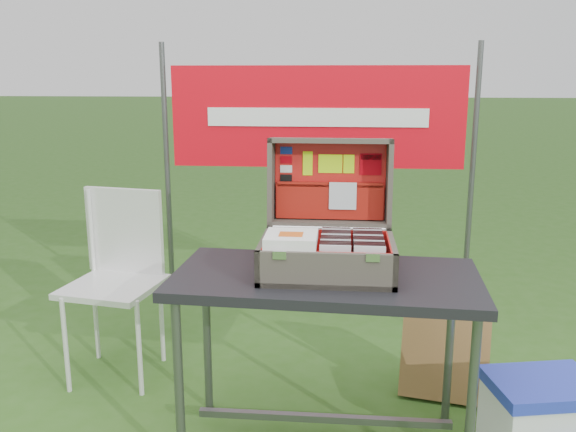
# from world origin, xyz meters

# --- Properties ---
(table) EXTENTS (1.24, 0.67, 0.76)m
(table) POSITION_xyz_m (0.09, 0.04, 0.38)
(table) COLOR black
(table) RESTS_ON ground
(table_top) EXTENTS (1.24, 0.67, 0.04)m
(table_top) POSITION_xyz_m (0.09, 0.04, 0.74)
(table_top) COLOR black
(table_top) RESTS_ON ground
(table_leg_fl) EXTENTS (0.04, 0.04, 0.72)m
(table_leg_fl) POSITION_xyz_m (-0.46, -0.20, 0.36)
(table_leg_fl) COLOR #59595B
(table_leg_fl) RESTS_ON ground
(table_leg_fr) EXTENTS (0.04, 0.04, 0.72)m
(table_leg_fr) POSITION_xyz_m (0.63, -0.20, 0.36)
(table_leg_fr) COLOR #59595B
(table_leg_fr) RESTS_ON ground
(table_leg_bl) EXTENTS (0.04, 0.04, 0.72)m
(table_leg_bl) POSITION_xyz_m (-0.46, 0.28, 0.36)
(table_leg_bl) COLOR #59595B
(table_leg_bl) RESTS_ON ground
(table_leg_br) EXTENTS (0.04, 0.04, 0.72)m
(table_leg_br) POSITION_xyz_m (0.63, 0.28, 0.36)
(table_leg_br) COLOR #59595B
(table_leg_br) RESTS_ON ground
(table_brace) EXTENTS (1.06, 0.03, 0.03)m
(table_brace) POSITION_xyz_m (0.09, 0.04, 0.12)
(table_brace) COLOR #59595B
(table_brace) RESTS_ON ground
(suitcase) EXTENTS (0.52, 0.53, 0.51)m
(suitcase) POSITION_xyz_m (0.09, 0.10, 1.01)
(suitcase) COLOR brown
(suitcase) RESTS_ON table
(suitcase_base_bottom) EXTENTS (0.52, 0.37, 0.02)m
(suitcase_base_bottom) POSITION_xyz_m (0.09, 0.04, 0.77)
(suitcase_base_bottom) COLOR brown
(suitcase_base_bottom) RESTS_ON table_top
(suitcase_base_wall_front) EXTENTS (0.52, 0.02, 0.14)m
(suitcase_base_wall_front) POSITION_xyz_m (0.09, -0.13, 0.83)
(suitcase_base_wall_front) COLOR brown
(suitcase_base_wall_front) RESTS_ON table_top
(suitcase_base_wall_back) EXTENTS (0.52, 0.02, 0.14)m
(suitcase_base_wall_back) POSITION_xyz_m (0.09, 0.22, 0.83)
(suitcase_base_wall_back) COLOR brown
(suitcase_base_wall_back) RESTS_ON table_top
(suitcase_base_wall_left) EXTENTS (0.02, 0.37, 0.14)m
(suitcase_base_wall_left) POSITION_xyz_m (-0.16, 0.04, 0.83)
(suitcase_base_wall_left) COLOR brown
(suitcase_base_wall_left) RESTS_ON table_top
(suitcase_base_wall_right) EXTENTS (0.02, 0.37, 0.14)m
(suitcase_base_wall_right) POSITION_xyz_m (0.35, 0.04, 0.83)
(suitcase_base_wall_right) COLOR brown
(suitcase_base_wall_right) RESTS_ON table_top
(suitcase_liner_floor) EXTENTS (0.48, 0.33, 0.01)m
(suitcase_liner_floor) POSITION_xyz_m (0.09, 0.04, 0.78)
(suitcase_liner_floor) COLOR red
(suitcase_liner_floor) RESTS_ON suitcase_base_bottom
(suitcase_latch_left) EXTENTS (0.05, 0.01, 0.03)m
(suitcase_latch_left) POSITION_xyz_m (-0.08, -0.14, 0.89)
(suitcase_latch_left) COLOR silver
(suitcase_latch_left) RESTS_ON suitcase_base_wall_front
(suitcase_latch_right) EXTENTS (0.05, 0.01, 0.03)m
(suitcase_latch_right) POSITION_xyz_m (0.26, -0.14, 0.89)
(suitcase_latch_right) COLOR silver
(suitcase_latch_right) RESTS_ON suitcase_base_wall_front
(suitcase_hinge) EXTENTS (0.47, 0.02, 0.02)m
(suitcase_hinge) POSITION_xyz_m (0.09, 0.23, 0.90)
(suitcase_hinge) COLOR silver
(suitcase_hinge) RESTS_ON suitcase_base_wall_back
(suitcase_lid_back) EXTENTS (0.52, 0.05, 0.38)m
(suitcase_lid_back) POSITION_xyz_m (0.09, 0.38, 1.07)
(suitcase_lid_back) COLOR brown
(suitcase_lid_back) RESTS_ON suitcase_base_wall_back
(suitcase_lid_rim_far) EXTENTS (0.52, 0.14, 0.03)m
(suitcase_lid_rim_far) POSITION_xyz_m (0.09, 0.33, 1.25)
(suitcase_lid_rim_far) COLOR brown
(suitcase_lid_rim_far) RESTS_ON suitcase_lid_back
(suitcase_lid_rim_near) EXTENTS (0.52, 0.14, 0.03)m
(suitcase_lid_rim_near) POSITION_xyz_m (0.09, 0.30, 0.90)
(suitcase_lid_rim_near) COLOR brown
(suitcase_lid_rim_near) RESTS_ON suitcase_lid_back
(suitcase_lid_rim_left) EXTENTS (0.02, 0.17, 0.38)m
(suitcase_lid_rim_left) POSITION_xyz_m (-0.16, 0.32, 1.08)
(suitcase_lid_rim_left) COLOR brown
(suitcase_lid_rim_left) RESTS_ON suitcase_lid_back
(suitcase_lid_rim_right) EXTENTS (0.02, 0.17, 0.38)m
(suitcase_lid_rim_right) POSITION_xyz_m (0.35, 0.32, 1.08)
(suitcase_lid_rim_right) COLOR brown
(suitcase_lid_rim_right) RESTS_ON suitcase_lid_back
(suitcase_lid_liner) EXTENTS (0.48, 0.03, 0.33)m
(suitcase_lid_liner) POSITION_xyz_m (0.09, 0.36, 1.07)
(suitcase_lid_liner) COLOR red
(suitcase_lid_liner) RESTS_ON suitcase_lid_back
(suitcase_liner_wall_front) EXTENTS (0.48, 0.01, 0.12)m
(suitcase_liner_wall_front) POSITION_xyz_m (0.09, -0.12, 0.84)
(suitcase_liner_wall_front) COLOR red
(suitcase_liner_wall_front) RESTS_ON suitcase_base_bottom
(suitcase_liner_wall_back) EXTENTS (0.48, 0.01, 0.12)m
(suitcase_liner_wall_back) POSITION_xyz_m (0.09, 0.21, 0.84)
(suitcase_liner_wall_back) COLOR red
(suitcase_liner_wall_back) RESTS_ON suitcase_base_bottom
(suitcase_liner_wall_left) EXTENTS (0.01, 0.33, 0.12)m
(suitcase_liner_wall_left) POSITION_xyz_m (-0.15, 0.04, 0.84)
(suitcase_liner_wall_left) COLOR red
(suitcase_liner_wall_left) RESTS_ON suitcase_base_bottom
(suitcase_liner_wall_right) EXTENTS (0.01, 0.33, 0.12)m
(suitcase_liner_wall_right) POSITION_xyz_m (0.33, 0.04, 0.84)
(suitcase_liner_wall_right) COLOR red
(suitcase_liner_wall_right) RESTS_ON suitcase_base_bottom
(suitcase_lid_pocket) EXTENTS (0.46, 0.04, 0.15)m
(suitcase_lid_pocket) POSITION_xyz_m (0.09, 0.34, 0.99)
(suitcase_lid_pocket) COLOR maroon
(suitcase_lid_pocket) RESTS_ON suitcase_lid_liner
(suitcase_pocket_edge) EXTENTS (0.45, 0.02, 0.02)m
(suitcase_pocket_edge) POSITION_xyz_m (0.09, 0.34, 1.06)
(suitcase_pocket_edge) COLOR maroon
(suitcase_pocket_edge) RESTS_ON suitcase_lid_pocket
(suitcase_pocket_cd) EXTENTS (0.12, 0.02, 0.12)m
(suitcase_pocket_cd) POSITION_xyz_m (0.15, 0.32, 1.02)
(suitcase_pocket_cd) COLOR silver
(suitcase_pocket_cd) RESTS_ON suitcase_lid_pocket
(lid_sticker_cc_a) EXTENTS (0.05, 0.01, 0.03)m
(lid_sticker_cc_a) POSITION_xyz_m (-0.10, 0.37, 1.21)
(lid_sticker_cc_a) COLOR #1933B2
(lid_sticker_cc_a) RESTS_ON suitcase_lid_liner
(lid_sticker_cc_b) EXTENTS (0.05, 0.01, 0.03)m
(lid_sticker_cc_b) POSITION_xyz_m (-0.10, 0.36, 1.17)
(lid_sticker_cc_b) COLOR #A8000B
(lid_sticker_cc_b) RESTS_ON suitcase_lid_liner
(lid_sticker_cc_c) EXTENTS (0.05, 0.01, 0.03)m
(lid_sticker_cc_c) POSITION_xyz_m (-0.10, 0.36, 1.13)
(lid_sticker_cc_c) COLOR white
(lid_sticker_cc_c) RESTS_ON suitcase_lid_liner
(lid_sticker_cc_d) EXTENTS (0.05, 0.01, 0.03)m
(lid_sticker_cc_d) POSITION_xyz_m (-0.10, 0.36, 1.09)
(lid_sticker_cc_d) COLOR black
(lid_sticker_cc_d) RESTS_ON suitcase_lid_liner
(lid_card_neon_tall) EXTENTS (0.04, 0.01, 0.10)m
(lid_card_neon_tall) POSITION_xyz_m (-0.00, 0.36, 1.15)
(lid_card_neon_tall) COLOR #BCF20C
(lid_card_neon_tall) RESTS_ON suitcase_lid_liner
(lid_card_neon_main) EXTENTS (0.10, 0.01, 0.08)m
(lid_card_neon_main) POSITION_xyz_m (0.09, 0.36, 1.15)
(lid_card_neon_main) COLOR #BCF20C
(lid_card_neon_main) RESTS_ON suitcase_lid_liner
(lid_card_neon_small) EXTENTS (0.05, 0.01, 0.08)m
(lid_card_neon_small) POSITION_xyz_m (0.17, 0.36, 1.15)
(lid_card_neon_small) COLOR #BCF20C
(lid_card_neon_small) RESTS_ON suitcase_lid_liner
(lid_sticker_band) EXTENTS (0.09, 0.01, 0.09)m
(lid_sticker_band) POSITION_xyz_m (0.27, 0.36, 1.15)
(lid_sticker_band) COLOR #A8000B
(lid_sticker_band) RESTS_ON suitcase_lid_liner
(lid_sticker_band_bar) EXTENTS (0.08, 0.00, 0.02)m
(lid_sticker_band_bar) POSITION_xyz_m (0.27, 0.36, 1.18)
(lid_sticker_band_bar) COLOR black
(lid_sticker_band_bar) RESTS_ON suitcase_lid_liner
(cd_left_0) EXTENTS (0.12, 0.01, 0.13)m
(cd_left_0) POSITION_xyz_m (0.13, -0.10, 0.85)
(cd_left_0) COLOR silver
(cd_left_0) RESTS_ON suitcase_liner_floor
(cd_left_1) EXTENTS (0.12, 0.01, 0.13)m
(cd_left_1) POSITION_xyz_m (0.13, -0.08, 0.85)
(cd_left_1) COLOR black
(cd_left_1) RESTS_ON suitcase_liner_floor
(cd_left_2) EXTENTS (0.12, 0.01, 0.13)m
(cd_left_2) POSITION_xyz_m (0.13, -0.06, 0.85)
(cd_left_2) COLOR black
(cd_left_2) RESTS_ON suitcase_liner_floor
(cd_left_3) EXTENTS (0.12, 0.01, 0.13)m
(cd_left_3) POSITION_xyz_m (0.13, -0.04, 0.85)
(cd_left_3) COLOR black
(cd_left_3) RESTS_ON suitcase_liner_floor
(cd_left_4) EXTENTS (0.12, 0.01, 0.13)m
(cd_left_4) POSITION_xyz_m (0.13, -0.02, 0.85)
(cd_left_4) COLOR silver
(cd_left_4) RESTS_ON suitcase_liner_floor
(cd_left_5) EXTENTS (0.12, 0.01, 0.13)m
(cd_left_5) POSITION_xyz_m (0.13, 0.00, 0.85)
(cd_left_5) COLOR black
(cd_left_5) RESTS_ON suitcase_liner_floor
(cd_left_6) EXTENTS (0.12, 0.01, 0.13)m
(cd_left_6) POSITION_xyz_m (0.13, 0.02, 0.85)
(cd_left_6) COLOR black
(cd_left_6) RESTS_ON suitcase_liner_floor
(cd_left_7) EXTENTS (0.12, 0.01, 0.13)m
(cd_left_7) POSITION_xyz_m (0.13, 0.05, 0.85)
(cd_left_7) COLOR black
(cd_left_7) RESTS_ON suitcase_liner_floor
(cd_left_8) EXTENTS (0.12, 0.01, 0.13)m
(cd_left_8) POSITION_xyz_m (0.13, 0.07, 0.85)
(cd_left_8) COLOR silver
(cd_left_8) RESTS_ON suitcase_liner_floor
(cd_left_9) EXTENTS (0.12, 0.01, 0.13)m
(cd_left_9) POSITION_xyz_m (0.13, 0.09, 0.85)
(cd_left_9) COLOR black
(cd_left_9) RESTS_ON suitcase_liner_floor
(cd_left_10) EXTENTS (0.12, 0.01, 0.13)m
(cd_left_10) POSITION_xyz_m (0.13, 0.11, 0.85)
(cd_left_10) COLOR black
(cd_left_10) RESTS_ON suitcase_liner_floor
(cd_left_11) EXTENTS (0.12, 0.01, 0.13)m
(cd_left_11) POSITION_xyz_m (0.13, 0.13, 0.85)
(cd_left_11) COLOR black
(cd_left_11) RESTS_ON suitcase_liner_floor
(cd_left_12) EXTENTS (0.12, 0.01, 0.13)m
(cd_left_12) POSITION_xyz_m (0.13, 0.15, 0.85)
(cd_left_12) COLOR silver
(cd_left_12) RESTS_ON suitcase_liner_floor
(cd_left_13) EXTENTS (0.12, 0.01, 0.13)m
(cd_left_13) POSITION_xyz_m (0.13, 0.17, 0.85)
(cd_left_13) COLOR black
(cd_left_13) RESTS_ON suitcase_liner_floor
(cd_right_0) EXTENTS (0.12, 0.01, 0.13)m
(cd_right_0) POSITION_xyz_m (0.25, -0.10, 0.85)
(cd_right_0) COLOR silver
(cd_right_0) RESTS_ON suitcase_liner_floor
(cd_right_1) EXTENTS (0.12, 0.01, 0.13)m
(cd_right_1) POSITION_xyz_m (0.25, -0.08, 0.85)
(cd_right_1) COLOR black
(cd_right_1) RESTS_ON suitcase_liner_floor
(cd_right_2) EXTENTS (0.12, 0.01, 0.13)m
(cd_right_2) POSITION_xyz_m (0.25, -0.06, 0.85)
(cd_right_2) COLOR black
(cd_right_2) RESTS_ON suitcase_liner_floor
(cd_right_3) EXTENTS (0.12, 0.01, 0.13)m
(cd_right_3) POSITION_xyz_m (0.25, -0.04, 0.85)
(cd_right_3) COLOR black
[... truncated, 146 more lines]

